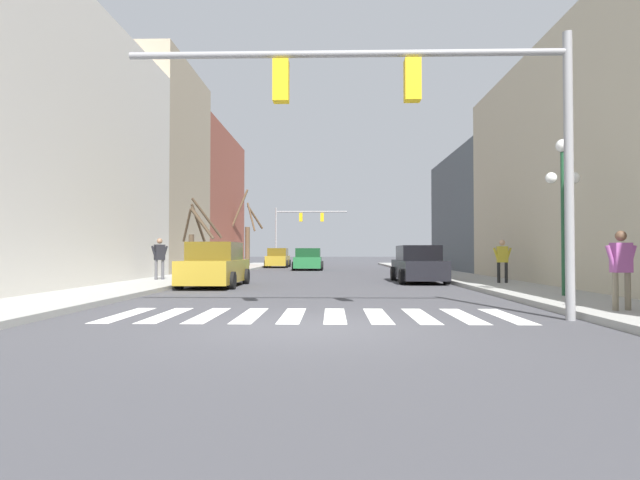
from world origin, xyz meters
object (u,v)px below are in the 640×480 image
street_tree_right_near (196,238)px  pedestrian_crossing_street (621,263)px  pedestrian_waiting_at_curb (502,257)px  pedestrian_near_right_corner (160,255)px  traffic_signal_near (427,106)px  car_parked_left_far (278,258)px  car_parked_right_near (418,265)px  street_lamp_right_corner (563,185)px  car_driving_away_lane (308,260)px  street_tree_left_far (247,236)px  traffic_signal_far (298,223)px  car_driving_toward_lane (215,266)px

street_tree_right_near → pedestrian_crossing_street: bearing=-47.3°
pedestrian_waiting_at_curb → pedestrian_near_right_corner: pedestrian_near_right_corner is taller
traffic_signal_near → car_parked_left_far: 33.51m
car_parked_right_near → pedestrian_near_right_corner: 11.31m
pedestrian_crossing_street → car_parked_left_far: bearing=-81.1°
car_parked_left_far → pedestrian_waiting_at_curb: pedestrian_waiting_at_curb is taller
street_lamp_right_corner → pedestrian_crossing_street: (-0.41, -3.45, -2.09)m
pedestrian_waiting_at_curb → pedestrian_crossing_street: bearing=-92.0°
car_driving_away_lane → pedestrian_waiting_at_curb: pedestrian_waiting_at_curb is taller
street_lamp_right_corner → street_tree_left_far: bearing=115.2°
traffic_signal_near → pedestrian_waiting_at_curb: size_ratio=5.35×
car_parked_right_near → pedestrian_near_right_corner: size_ratio=2.66×
car_parked_left_far → street_tree_right_near: 18.72m
pedestrian_crossing_street → street_tree_left_far: bearing=-77.1°
street_lamp_right_corner → street_tree_right_near: bearing=141.9°
pedestrian_waiting_at_curb → street_tree_left_far: size_ratio=0.25×
pedestrian_crossing_street → pedestrian_near_right_corner: (-13.43, 10.93, 0.08)m
car_parked_left_far → street_tree_left_far: (-2.74, 0.53, 1.97)m
traffic_signal_near → street_tree_right_near: (-8.53, 14.10, -2.26)m
traffic_signal_near → pedestrian_waiting_at_curb: traffic_signal_near is taller
traffic_signal_far → pedestrian_crossing_street: size_ratio=4.29×
car_parked_left_far → street_tree_right_near: street_tree_right_near is taller
pedestrian_crossing_street → pedestrian_near_right_corner: bearing=-48.4°
traffic_signal_far → pedestrian_near_right_corner: traffic_signal_far is taller
car_driving_toward_lane → car_driving_away_lane: bearing=-9.1°
car_driving_away_lane → pedestrian_near_right_corner: size_ratio=2.40×
car_parked_left_far → pedestrian_near_right_corner: pedestrian_near_right_corner is taller
car_driving_toward_lane → pedestrian_waiting_at_curb: size_ratio=2.86×
traffic_signal_far → street_tree_left_far: 7.01m
traffic_signal_near → traffic_signal_far: 39.14m
traffic_signal_near → pedestrian_crossing_street: (4.07, 0.46, -3.16)m
car_driving_away_lane → street_tree_left_far: street_tree_left_far is taller
street_tree_left_far → car_parked_right_near: bearing=-62.0°
traffic_signal_far → street_lamp_right_corner: size_ratio=1.63×
street_tree_left_far → pedestrian_crossing_street: bearing=-67.8°
traffic_signal_near → car_driving_away_lane: size_ratio=2.08×
traffic_signal_far → car_driving_toward_lane: traffic_signal_far is taller
traffic_signal_far → street_lamp_right_corner: (9.75, -34.88, -0.93)m
car_parked_right_near → pedestrian_near_right_corner: (-11.27, -0.79, 0.44)m
car_parked_right_near → pedestrian_near_right_corner: pedestrian_near_right_corner is taller
pedestrian_near_right_corner → car_driving_toward_lane: bearing=-80.3°
car_driving_toward_lane → street_tree_right_near: street_tree_right_near is taller
pedestrian_near_right_corner → street_tree_left_far: (0.08, 21.81, 1.53)m
car_driving_toward_lane → pedestrian_crossing_street: pedestrian_crossing_street is taller
traffic_signal_near → car_driving_away_lane: traffic_signal_near is taller
traffic_signal_near → car_parked_left_far: size_ratio=2.05×
car_driving_away_lane → car_parked_right_near: car_parked_right_near is taller
car_parked_right_near → pedestrian_crossing_street: pedestrian_crossing_street is taller
pedestrian_crossing_street → car_driving_away_lane: bearing=-82.9°
pedestrian_near_right_corner → car_parked_right_near: bearing=-41.3°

